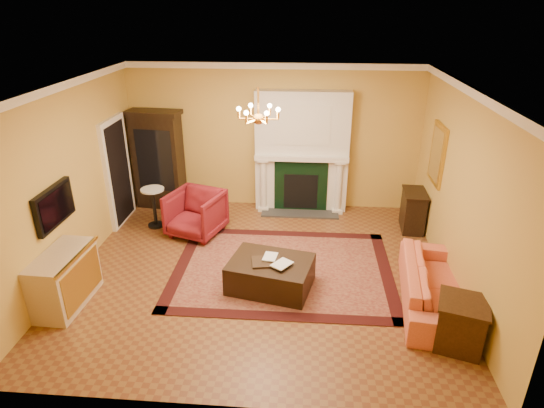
# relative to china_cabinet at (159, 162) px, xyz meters

# --- Properties ---
(floor) EXTENTS (6.00, 5.50, 0.02)m
(floor) POSITION_rel_china_cabinet_xyz_m (2.40, -2.49, -1.00)
(floor) COLOR brown
(floor) RESTS_ON ground
(ceiling) EXTENTS (6.00, 5.50, 0.02)m
(ceiling) POSITION_rel_china_cabinet_xyz_m (2.40, -2.49, 2.02)
(ceiling) COLOR silver
(ceiling) RESTS_ON wall_back
(wall_back) EXTENTS (6.00, 0.02, 3.00)m
(wall_back) POSITION_rel_china_cabinet_xyz_m (2.40, 0.27, 0.51)
(wall_back) COLOR gold
(wall_back) RESTS_ON floor
(wall_front) EXTENTS (6.00, 0.02, 3.00)m
(wall_front) POSITION_rel_china_cabinet_xyz_m (2.40, -5.25, 0.51)
(wall_front) COLOR gold
(wall_front) RESTS_ON floor
(wall_left) EXTENTS (0.02, 5.50, 3.00)m
(wall_left) POSITION_rel_china_cabinet_xyz_m (-0.61, -2.49, 0.51)
(wall_left) COLOR gold
(wall_left) RESTS_ON floor
(wall_right) EXTENTS (0.02, 5.50, 3.00)m
(wall_right) POSITION_rel_china_cabinet_xyz_m (5.41, -2.49, 0.51)
(wall_right) COLOR gold
(wall_right) RESTS_ON floor
(fireplace) EXTENTS (1.90, 0.70, 2.50)m
(fireplace) POSITION_rel_china_cabinet_xyz_m (3.00, 0.08, 0.20)
(fireplace) COLOR silver
(fireplace) RESTS_ON wall_back
(crown_molding) EXTENTS (6.00, 5.50, 0.12)m
(crown_molding) POSITION_rel_china_cabinet_xyz_m (2.40, -1.53, 1.95)
(crown_molding) COLOR white
(crown_molding) RESTS_ON ceiling
(doorway) EXTENTS (0.08, 1.05, 2.10)m
(doorway) POSITION_rel_china_cabinet_xyz_m (-0.55, -0.79, 0.05)
(doorway) COLOR white
(doorway) RESTS_ON wall_left
(tv_panel) EXTENTS (0.09, 0.95, 0.58)m
(tv_panel) POSITION_rel_china_cabinet_xyz_m (-0.55, -3.09, 0.36)
(tv_panel) COLOR black
(tv_panel) RESTS_ON wall_left
(gilt_mirror) EXTENTS (0.06, 0.76, 1.05)m
(gilt_mirror) POSITION_rel_china_cabinet_xyz_m (5.37, -1.09, 0.66)
(gilt_mirror) COLOR gold
(gilt_mirror) RESTS_ON wall_right
(chandelier) EXTENTS (0.63, 0.55, 0.53)m
(chandelier) POSITION_rel_china_cabinet_xyz_m (2.40, -2.49, 1.61)
(chandelier) COLOR gold
(chandelier) RESTS_ON ceiling
(oriental_rug) EXTENTS (3.61, 2.71, 0.01)m
(oriental_rug) POSITION_rel_china_cabinet_xyz_m (2.76, -2.40, -0.99)
(oriental_rug) COLOR #4F1111
(oriental_rug) RESTS_ON floor
(china_cabinet) EXTENTS (1.04, 0.56, 1.99)m
(china_cabinet) POSITION_rel_china_cabinet_xyz_m (0.00, 0.00, 0.00)
(china_cabinet) COLOR black
(china_cabinet) RESTS_ON floor
(wingback_armchair) EXTENTS (1.14, 1.10, 0.94)m
(wingback_armchair) POSITION_rel_china_cabinet_xyz_m (1.05, -1.26, -0.52)
(wingback_armchair) COLOR maroon
(wingback_armchair) RESTS_ON floor
(pedestal_table) EXTENTS (0.45, 0.45, 0.80)m
(pedestal_table) POSITION_rel_china_cabinet_xyz_m (0.17, -1.01, -0.53)
(pedestal_table) COLOR black
(pedestal_table) RESTS_ON floor
(commode) EXTENTS (0.57, 1.13, 0.83)m
(commode) POSITION_rel_china_cabinet_xyz_m (-0.33, -3.57, -0.58)
(commode) COLOR #C7B291
(commode) RESTS_ON floor
(coral_sofa) EXTENTS (0.89, 2.20, 0.84)m
(coral_sofa) POSITION_rel_china_cabinet_xyz_m (5.00, -3.15, -0.58)
(coral_sofa) COLOR #E36648
(coral_sofa) RESTS_ON floor
(end_table) EXTENTS (0.69, 0.69, 0.64)m
(end_table) POSITION_rel_china_cabinet_xyz_m (5.12, -4.03, -0.67)
(end_table) COLOR #39200F
(end_table) RESTS_ON floor
(console_table) EXTENTS (0.43, 0.70, 0.76)m
(console_table) POSITION_rel_china_cabinet_xyz_m (5.18, -0.73, -0.62)
(console_table) COLOR black
(console_table) RESTS_ON floor
(leather_ottoman) EXTENTS (1.39, 1.13, 0.46)m
(leather_ottoman) POSITION_rel_china_cabinet_xyz_m (2.61, -2.93, -0.75)
(leather_ottoman) COLOR black
(leather_ottoman) RESTS_ON oriental_rug
(ottoman_tray) EXTENTS (0.49, 0.41, 0.03)m
(ottoman_tray) POSITION_rel_china_cabinet_xyz_m (2.55, -2.97, -0.51)
(ottoman_tray) COLOR black
(ottoman_tray) RESTS_ON leather_ottoman
(book_a) EXTENTS (0.20, 0.05, 0.27)m
(book_a) POSITION_rel_china_cabinet_xyz_m (2.50, -2.86, -0.36)
(book_a) COLOR gray
(book_a) RESTS_ON ottoman_tray
(book_b) EXTENTS (0.20, 0.15, 0.31)m
(book_b) POSITION_rel_china_cabinet_xyz_m (2.70, -3.00, -0.34)
(book_b) COLOR gray
(book_b) RESTS_ON ottoman_tray
(topiary_left) EXTENTS (0.16, 0.16, 0.42)m
(topiary_left) POSITION_rel_china_cabinet_xyz_m (2.35, 0.04, 0.47)
(topiary_left) COLOR gray
(topiary_left) RESTS_ON fireplace
(topiary_right) EXTENTS (0.15, 0.15, 0.42)m
(topiary_right) POSITION_rel_china_cabinet_xyz_m (3.71, 0.04, 0.46)
(topiary_right) COLOR gray
(topiary_right) RESTS_ON fireplace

